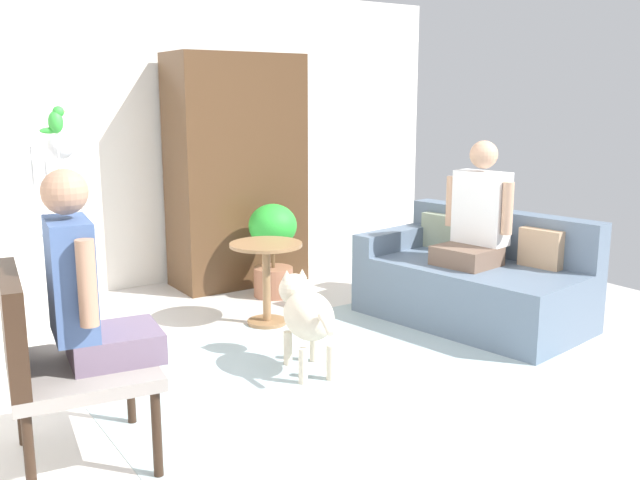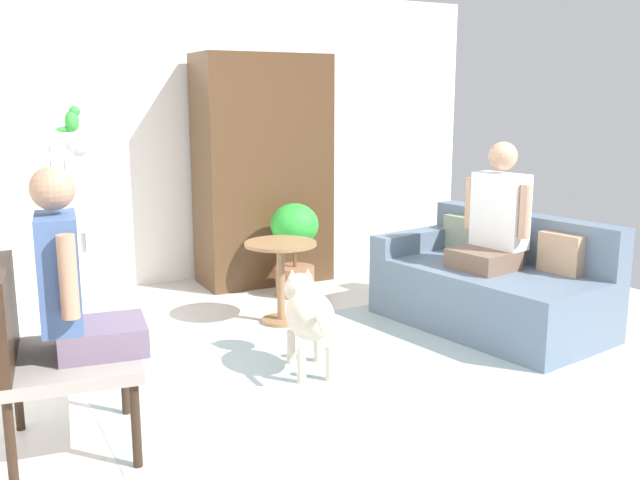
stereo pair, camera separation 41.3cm
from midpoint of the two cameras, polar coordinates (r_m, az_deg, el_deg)
The scene contains 13 objects.
ground_plane at distance 4.31m, azimuth -0.77°, elevation -11.40°, with size 6.65×6.65×0.00m, color beige.
back_wall at distance 6.54m, azimuth -14.51°, elevation 7.97°, with size 5.88×0.12×2.62m, color silver.
area_rug at distance 4.36m, azimuth -0.99°, elevation -11.04°, with size 2.84×2.44×0.01m, color #9EB2B7.
couch at distance 5.43m, azimuth 10.21°, elevation -3.34°, with size 1.19×1.76×0.81m.
armchair at distance 3.49m, azimuth -24.13°, elevation -8.35°, with size 0.71×0.77×0.93m.
person_on_couch at distance 5.28m, azimuth 10.40°, elevation 1.94°, with size 0.51×0.56×0.91m.
person_on_armchair at distance 3.42m, azimuth -21.82°, elevation -3.69°, with size 0.51×0.52×0.90m.
round_end_table at distance 5.24m, azimuth -6.62°, elevation -2.38°, with size 0.54×0.54×0.62m.
dog at distance 4.37m, azimuth -3.86°, elevation -5.91°, with size 0.40×0.77×0.59m.
bird_cage_stand at distance 4.86m, azimuth -22.03°, elevation -0.37°, with size 0.40×0.40×1.45m.
parrot at distance 4.76m, azimuth -22.95°, elevation 8.86°, with size 0.17×0.10×0.17m.
potted_plant at distance 5.97m, azimuth -5.80°, elevation -0.30°, with size 0.41×0.41×0.79m.
armoire_cabinet at distance 6.38m, azimuth -8.62°, elevation 5.51°, with size 1.16×0.56×2.04m, color #4C331E.
Camera 1 is at (-2.32, -3.23, 1.69)m, focal length 39.65 mm.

